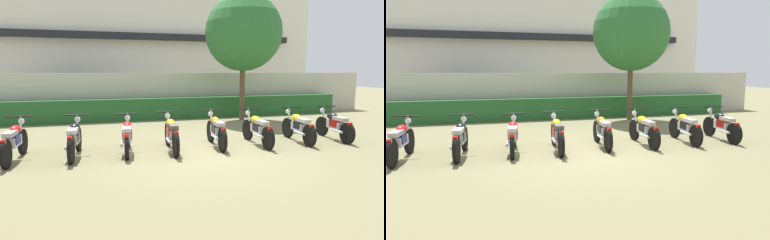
% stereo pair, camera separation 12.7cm
% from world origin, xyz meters
% --- Properties ---
extents(ground, '(60.00, 60.00, 0.00)m').
position_xyz_m(ground, '(0.00, 0.00, 0.00)').
color(ground, olive).
extents(building, '(22.85, 6.50, 7.46)m').
position_xyz_m(building, '(0.00, 15.22, 3.73)').
color(building, silver).
rests_on(building, ground).
extents(compound_wall, '(21.70, 0.30, 1.93)m').
position_xyz_m(compound_wall, '(0.00, 7.12, 0.97)').
color(compound_wall, '#BCB7A8').
rests_on(compound_wall, ground).
extents(hedge_row, '(17.36, 0.70, 0.89)m').
position_xyz_m(hedge_row, '(0.00, 6.42, 0.45)').
color(hedge_row, '#235628').
rests_on(hedge_row, ground).
extents(parked_car, '(4.65, 2.42, 1.89)m').
position_xyz_m(parked_car, '(-3.08, 9.67, 0.94)').
color(parked_car, navy).
rests_on(parked_car, ground).
extents(tree_near_inspector, '(3.13, 3.13, 5.14)m').
position_xyz_m(tree_near_inspector, '(3.50, 5.28, 3.57)').
color(tree_near_inspector, brown).
rests_on(tree_near_inspector, ground).
extents(motorcycle_in_row_0, '(0.60, 1.94, 0.97)m').
position_xyz_m(motorcycle_in_row_0, '(-4.31, 0.68, 0.45)').
color(motorcycle_in_row_0, black).
rests_on(motorcycle_in_row_0, ground).
extents(motorcycle_in_row_1, '(0.60, 1.89, 0.97)m').
position_xyz_m(motorcycle_in_row_1, '(-3.01, 0.66, 0.45)').
color(motorcycle_in_row_1, black).
rests_on(motorcycle_in_row_1, ground).
extents(motorcycle_in_row_2, '(0.60, 1.86, 0.95)m').
position_xyz_m(motorcycle_in_row_2, '(-1.77, 0.70, 0.44)').
color(motorcycle_in_row_2, black).
rests_on(motorcycle_in_row_2, ground).
extents(motorcycle_in_row_3, '(0.60, 1.96, 0.97)m').
position_xyz_m(motorcycle_in_row_3, '(-0.66, 0.59, 0.46)').
color(motorcycle_in_row_3, black).
rests_on(motorcycle_in_row_3, ground).
extents(motorcycle_in_row_4, '(0.60, 1.88, 0.97)m').
position_xyz_m(motorcycle_in_row_4, '(0.61, 0.73, 0.45)').
color(motorcycle_in_row_4, black).
rests_on(motorcycle_in_row_4, ground).
extents(motorcycle_in_row_5, '(0.60, 1.93, 0.96)m').
position_xyz_m(motorcycle_in_row_5, '(1.79, 0.62, 0.45)').
color(motorcycle_in_row_5, black).
rests_on(motorcycle_in_row_5, ground).
extents(motorcycle_in_row_6, '(0.60, 1.90, 0.96)m').
position_xyz_m(motorcycle_in_row_6, '(3.08, 0.61, 0.45)').
color(motorcycle_in_row_6, black).
rests_on(motorcycle_in_row_6, ground).
extents(motorcycle_in_row_7, '(0.60, 1.88, 0.96)m').
position_xyz_m(motorcycle_in_row_7, '(4.29, 0.58, 0.45)').
color(motorcycle_in_row_7, black).
rests_on(motorcycle_in_row_7, ground).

